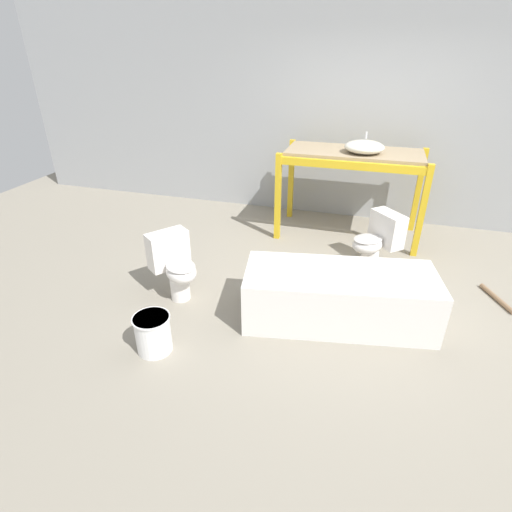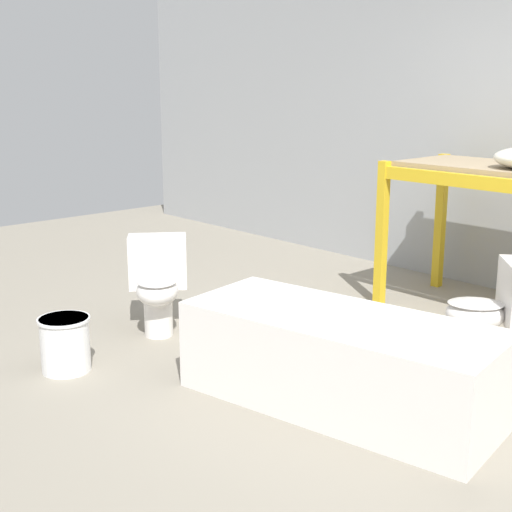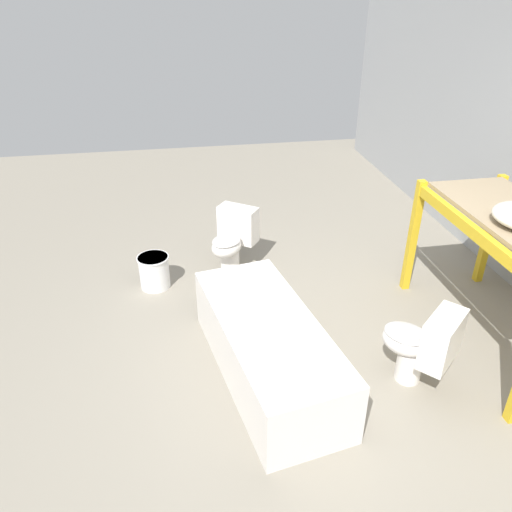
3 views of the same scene
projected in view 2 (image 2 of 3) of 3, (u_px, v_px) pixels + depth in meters
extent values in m
plane|color=gray|center=(411.00, 378.00, 4.17)|extent=(12.00, 12.00, 0.00)
cube|color=gold|center=(382.00, 235.00, 5.41)|extent=(0.07, 0.07, 1.12)
cube|color=gold|center=(440.00, 221.00, 5.92)|extent=(0.07, 0.07, 1.12)
cube|color=gold|center=(489.00, 184.00, 4.68)|extent=(1.71, 0.06, 0.09)
cube|color=white|center=(340.00, 361.00, 3.77)|extent=(1.78, 0.96, 0.50)
cube|color=beige|center=(341.00, 335.00, 3.73)|extent=(1.68, 0.87, 0.21)
cylinder|color=white|center=(159.00, 318.00, 4.85)|extent=(0.19, 0.19, 0.25)
ellipsoid|color=white|center=(157.00, 291.00, 4.74)|extent=(0.45, 0.43, 0.19)
ellipsoid|color=beige|center=(157.00, 281.00, 4.72)|extent=(0.42, 0.41, 0.03)
cube|color=white|center=(158.00, 261.00, 4.95)|extent=(0.39, 0.43, 0.37)
cylinder|color=white|center=(483.00, 347.00, 4.30)|extent=(0.19, 0.19, 0.25)
ellipsoid|color=white|center=(475.00, 314.00, 4.26)|extent=(0.45, 0.44, 0.19)
ellipsoid|color=beige|center=(476.00, 304.00, 4.25)|extent=(0.42, 0.42, 0.03)
cylinder|color=white|center=(65.00, 344.00, 4.24)|extent=(0.29, 0.29, 0.33)
cylinder|color=white|center=(64.00, 319.00, 4.20)|extent=(0.31, 0.31, 0.02)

